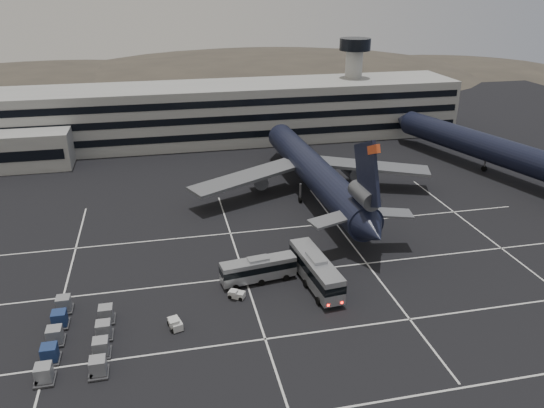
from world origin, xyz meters
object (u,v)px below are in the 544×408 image
at_px(bus_near, 316,269).
at_px(tug_a, 176,324).
at_px(trijet_main, 315,172).
at_px(uld_cluster, 76,337).
at_px(bus_far, 258,268).

relative_size(bus_near, tug_a, 5.14).
distance_m(trijet_main, tug_a, 45.01).
xyz_separation_m(trijet_main, uld_cluster, (-38.71, -35.83, -4.28)).
relative_size(bus_far, tug_a, 4.23).
relative_size(trijet_main, tug_a, 22.93).
height_order(trijet_main, uld_cluster, trijet_main).
height_order(bus_near, bus_far, bus_near).
distance_m(bus_near, bus_far, 7.80).
relative_size(bus_near, bus_far, 1.22).
height_order(tug_a, uld_cluster, uld_cluster).
height_order(trijet_main, bus_far, trijet_main).
distance_m(bus_far, tug_a, 14.32).
bearing_deg(trijet_main, uld_cluster, -139.07).
distance_m(tug_a, uld_cluster, 11.16).
relative_size(trijet_main, bus_far, 5.42).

